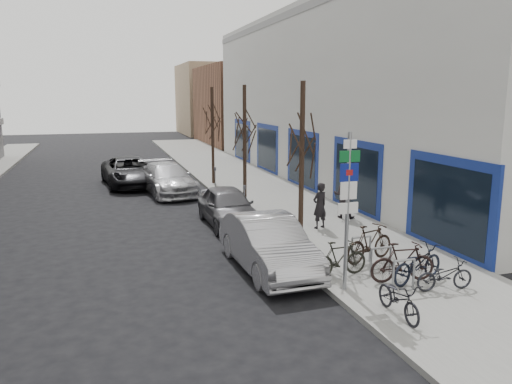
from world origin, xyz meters
TOP-DOWN VIEW (x-y plane):
  - ground at (0.00, 0.00)m, footprint 120.00×120.00m
  - sidewalk_east at (4.50, 10.00)m, footprint 5.00×70.00m
  - commercial_building at (17.00, 16.00)m, footprint 20.00×32.00m
  - brick_building_far at (13.00, 40.00)m, footprint 12.00×14.00m
  - tan_building_far at (13.50, 55.00)m, footprint 13.00×12.00m
  - highway_sign_pole at (2.40, -0.01)m, footprint 0.55×0.10m
  - bike_rack at (3.80, 0.60)m, footprint 0.66×2.26m
  - tree_near at (2.60, 3.50)m, footprint 1.80×1.80m
  - tree_mid at (2.60, 10.00)m, footprint 1.80×1.80m
  - tree_far at (2.60, 16.50)m, footprint 1.80×1.80m
  - meter_front at (2.15, 3.00)m, footprint 0.10×0.08m
  - meter_mid at (2.15, 8.50)m, footprint 0.10×0.08m
  - meter_back at (2.15, 14.00)m, footprint 0.10×0.08m
  - bike_near_left at (2.81, -1.81)m, footprint 0.53×1.67m
  - bike_near_right at (4.11, 0.02)m, footprint 1.89×0.75m
  - bike_mid_curb at (4.49, -0.09)m, footprint 2.01×1.16m
  - bike_mid_inner at (2.69, 0.89)m, footprint 1.73×0.61m
  - bike_far_curb at (4.81, -0.81)m, footprint 1.58×0.60m
  - bike_far_inner at (4.12, 1.76)m, footprint 2.01×1.15m
  - parked_car_front at (1.10, 2.35)m, footprint 1.85×4.90m
  - parked_car_mid at (1.26, 7.76)m, footprint 1.86×4.47m
  - parked_car_back at (-0.20, 14.90)m, footprint 2.90×5.67m
  - lane_car at (-1.92, 17.91)m, footprint 3.25×6.06m
  - pedestrian_near at (4.28, 5.71)m, footprint 0.73×0.59m
  - pedestrian_far at (5.91, 6.91)m, footprint 0.84×0.80m

SIDE VIEW (x-z plane):
  - ground at x=0.00m, z-range 0.00..0.00m
  - sidewalk_east at x=4.50m, z-range 0.00..0.15m
  - bike_far_curb at x=4.81m, z-range 0.15..1.10m
  - bike_near_left at x=2.81m, z-range 0.15..1.16m
  - bike_rack at x=3.80m, z-range 0.24..1.07m
  - bike_mid_inner at x=2.69m, z-range 0.15..1.18m
  - bike_near_right at x=4.11m, z-range 0.15..1.27m
  - bike_far_inner at x=4.12m, z-range 0.15..1.32m
  - bike_mid_curb at x=4.49m, z-range 0.15..1.32m
  - parked_car_mid at x=1.26m, z-range 0.00..1.51m
  - parked_car_back at x=-0.20m, z-range 0.00..1.58m
  - parked_car_front at x=1.10m, z-range 0.00..1.60m
  - lane_car at x=-1.92m, z-range 0.00..1.62m
  - meter_front at x=2.15m, z-range 0.28..1.55m
  - meter_mid at x=2.15m, z-range 0.28..1.55m
  - meter_back at x=2.15m, z-range 0.28..1.55m
  - pedestrian_near at x=4.28m, z-range 0.15..1.88m
  - pedestrian_far at x=5.91m, z-range 0.15..2.04m
  - highway_sign_pole at x=2.40m, z-range 0.36..4.56m
  - brick_building_far at x=13.00m, z-range 0.00..8.00m
  - tree_near at x=2.60m, z-range 1.35..6.85m
  - tree_mid at x=2.60m, z-range 1.35..6.85m
  - tree_far at x=2.60m, z-range 1.35..6.85m
  - tan_building_far at x=13.50m, z-range 0.00..9.00m
  - commercial_building at x=17.00m, z-range 0.00..10.00m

